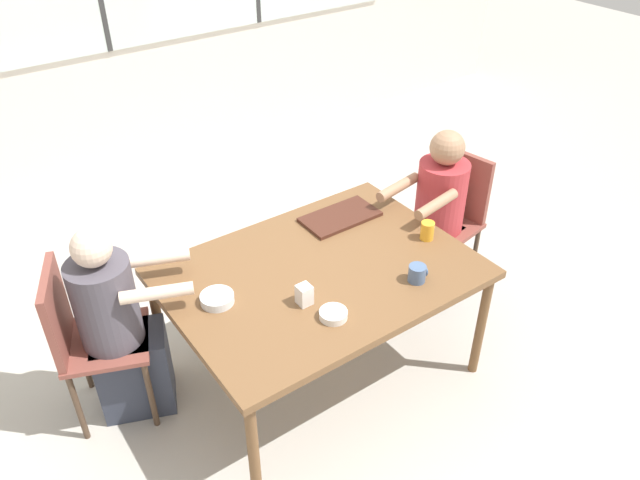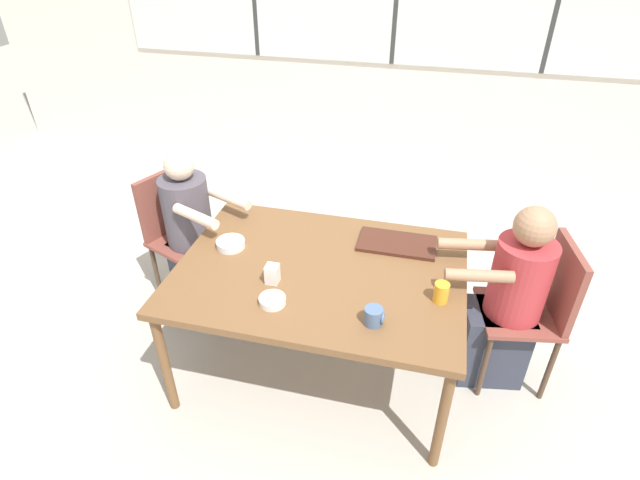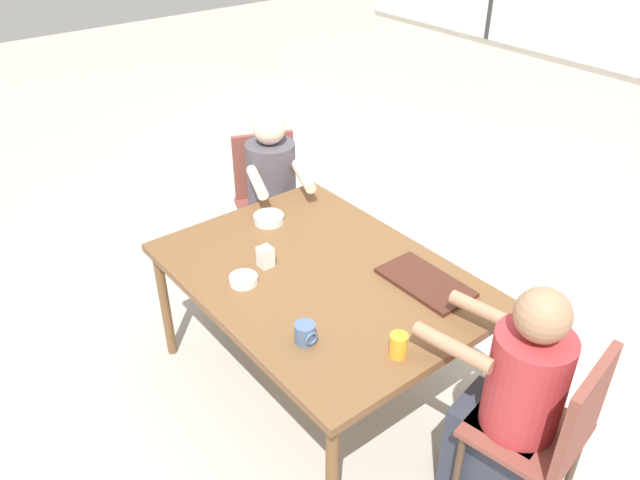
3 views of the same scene
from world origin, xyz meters
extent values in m
plane|color=#B2ADA3|center=(0.00, 0.00, 0.00)|extent=(16.00, 16.00, 0.00)
cube|color=silver|center=(0.00, 2.77, 1.40)|extent=(8.40, 0.06, 2.80)
cube|color=brown|center=(0.00, 0.00, 0.68)|extent=(1.49, 1.08, 0.04)
cylinder|color=brown|center=(-0.69, -0.49, 0.33)|extent=(0.05, 0.05, 0.66)
cylinder|color=brown|center=(0.69, -0.49, 0.33)|extent=(0.05, 0.05, 0.66)
cylinder|color=brown|center=(-0.69, 0.49, 0.33)|extent=(0.05, 0.05, 0.66)
cylinder|color=brown|center=(0.69, 0.49, 0.33)|extent=(0.05, 0.05, 0.66)
cube|color=brown|center=(1.05, 0.19, 0.46)|extent=(0.46, 0.46, 0.03)
cube|color=brown|center=(1.22, 0.22, 0.68)|extent=(0.10, 0.38, 0.42)
cylinder|color=#4C3828|center=(0.91, -0.01, 0.22)|extent=(0.03, 0.03, 0.44)
cylinder|color=#4C3828|center=(0.85, 0.32, 0.22)|extent=(0.03, 0.03, 0.44)
cylinder|color=#4C3828|center=(1.24, 0.05, 0.22)|extent=(0.03, 0.03, 0.44)
cylinder|color=#4C3828|center=(1.18, 0.38, 0.22)|extent=(0.03, 0.03, 0.44)
cube|color=brown|center=(-0.99, 0.40, 0.46)|extent=(0.52, 0.52, 0.03)
cube|color=brown|center=(-1.15, 0.46, 0.68)|extent=(0.18, 0.37, 0.42)
cylinder|color=#4C3828|center=(-0.76, 0.49, 0.22)|extent=(0.03, 0.03, 0.44)
cylinder|color=#4C3828|center=(-0.89, 0.18, 0.22)|extent=(0.03, 0.03, 0.44)
cylinder|color=#4C3828|center=(-1.08, 0.62, 0.22)|extent=(0.03, 0.03, 0.44)
cylinder|color=#4C3828|center=(-1.21, 0.30, 0.22)|extent=(0.03, 0.03, 0.44)
cube|color=#333847|center=(0.95, 0.17, 0.23)|extent=(0.40, 0.32, 0.47)
cylinder|color=#B23338|center=(1.01, 0.18, 0.69)|extent=(0.30, 0.30, 0.43)
sphere|color=#A37A5B|center=(1.01, 0.18, 1.01)|extent=(0.20, 0.20, 0.20)
cylinder|color=#A37A5B|center=(0.78, 0.01, 0.80)|extent=(0.33, 0.12, 0.06)
cylinder|color=#A37A5B|center=(0.74, 0.27, 0.80)|extent=(0.33, 0.12, 0.06)
cube|color=#333847|center=(-0.89, 0.36, 0.23)|extent=(0.42, 0.37, 0.47)
cylinder|color=#4C4751|center=(-0.95, 0.38, 0.69)|extent=(0.29, 0.29, 0.45)
sphere|color=beige|center=(-0.95, 0.38, 1.01)|extent=(0.18, 0.18, 0.18)
cylinder|color=beige|center=(-0.67, 0.41, 0.81)|extent=(0.32, 0.18, 0.06)
cylinder|color=beige|center=(-0.77, 0.17, 0.81)|extent=(0.32, 0.18, 0.06)
cube|color=#472319|center=(0.36, 0.32, 0.71)|extent=(0.43, 0.23, 0.02)
cylinder|color=slate|center=(0.33, -0.34, 0.74)|extent=(0.08, 0.08, 0.09)
torus|color=slate|center=(0.37, -0.34, 0.74)|extent=(0.01, 0.06, 0.06)
cylinder|color=gold|center=(0.62, -0.11, 0.75)|extent=(0.07, 0.07, 0.10)
cube|color=silver|center=(-0.20, -0.16, 0.75)|extent=(0.06, 0.06, 0.10)
cylinder|color=white|center=(-0.15, -0.32, 0.72)|extent=(0.13, 0.13, 0.04)
cylinder|color=silver|center=(-0.53, 0.08, 0.72)|extent=(0.16, 0.16, 0.04)
camera|label=1|loc=(-1.41, -1.99, 2.59)|focal=35.00mm
camera|label=2|loc=(0.50, -2.01, 2.27)|focal=28.00mm
camera|label=3|loc=(1.84, -1.46, 2.37)|focal=35.00mm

